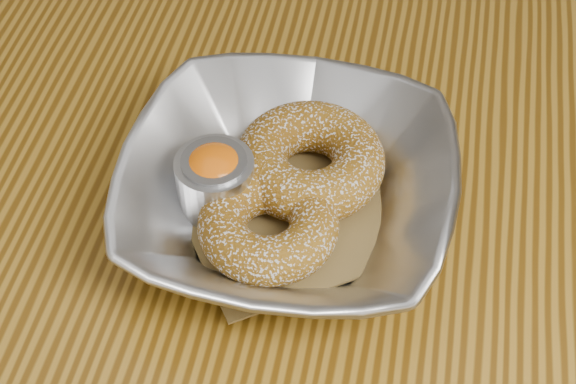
% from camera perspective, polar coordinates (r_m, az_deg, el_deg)
% --- Properties ---
extents(table, '(1.20, 0.80, 0.75)m').
position_cam_1_polar(table, '(0.74, 0.46, -3.94)').
color(table, brown).
rests_on(table, ground_plane).
extents(serving_bowl, '(0.23, 0.23, 0.06)m').
position_cam_1_polar(serving_bowl, '(0.62, 0.00, -0.08)').
color(serving_bowl, '#B4B6BB').
rests_on(serving_bowl, table).
extents(parchment, '(0.20, 0.20, 0.00)m').
position_cam_1_polar(parchment, '(0.63, 0.00, -1.25)').
color(parchment, brown).
rests_on(parchment, table).
extents(donut_back, '(0.13, 0.13, 0.04)m').
position_cam_1_polar(donut_back, '(0.64, 1.42, 2.04)').
color(donut_back, brown).
rests_on(donut_back, parchment).
extents(donut_front, '(0.11, 0.11, 0.03)m').
position_cam_1_polar(donut_front, '(0.60, -1.28, -2.12)').
color(donut_front, brown).
rests_on(donut_front, parchment).
extents(ramekin, '(0.06, 0.06, 0.05)m').
position_cam_1_polar(ramekin, '(0.62, -4.72, 0.82)').
color(ramekin, '#B4B6BB').
rests_on(ramekin, table).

